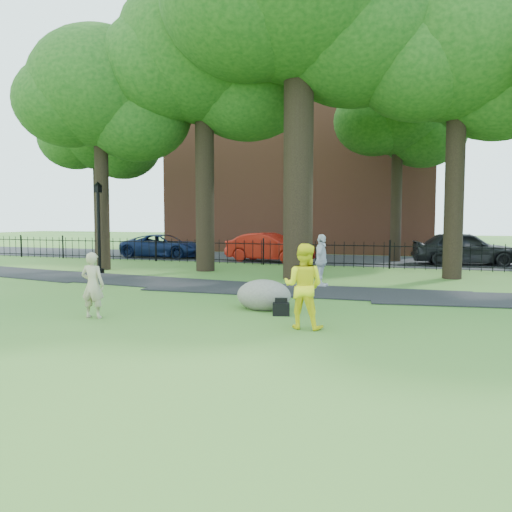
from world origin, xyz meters
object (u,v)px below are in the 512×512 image
at_px(big_tree, 304,1).
at_px(boulder, 264,293).
at_px(lamppost, 99,229).
at_px(red_sedan, 270,247).
at_px(woman, 93,285).
at_px(man, 304,286).

relative_size(big_tree, boulder, 10.41).
xyz_separation_m(lamppost, red_sedan, (5.01, 7.46, -1.09)).
height_order(woman, lamppost, lamppost).
xyz_separation_m(big_tree, woman, (-2.75, -8.78, -9.38)).
bearing_deg(red_sedan, lamppost, 156.11).
relative_size(man, red_sedan, 0.39).
distance_m(big_tree, red_sedan, 11.85).
bearing_deg(lamppost, big_tree, 13.40).
relative_size(woman, red_sedan, 0.33).
bearing_deg(woman, red_sedan, -95.10).
bearing_deg(big_tree, woman, -107.40).
relative_size(big_tree, red_sedan, 3.13).
height_order(big_tree, red_sedan, big_tree).
distance_m(big_tree, man, 12.57).
distance_m(boulder, lamppost, 10.53).
bearing_deg(red_sedan, big_tree, -142.99).
height_order(big_tree, man, big_tree).
height_order(man, boulder, man).
relative_size(big_tree, woman, 9.48).
xyz_separation_m(big_tree, man, (2.06, -8.25, -9.26)).
xyz_separation_m(woman, boulder, (3.35, 2.34, -0.35)).
xyz_separation_m(big_tree, boulder, (0.60, -6.44, -9.74)).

